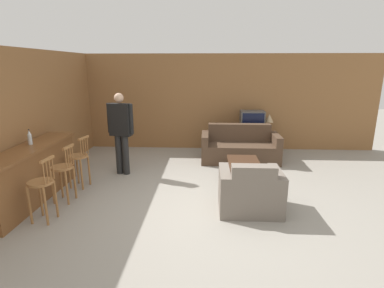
{
  "coord_description": "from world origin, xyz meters",
  "views": [
    {
      "loc": [
        0.09,
        -4.56,
        2.29
      ],
      "look_at": [
        -0.19,
        0.9,
        0.85
      ],
      "focal_mm": 28.0,
      "sensor_mm": 36.0,
      "label": 1
    }
  ],
  "objects_px": {
    "bar_chair_far": "(79,160)",
    "armchair_near": "(250,192)",
    "bar_chair_near": "(42,187)",
    "tv_unit": "(251,142)",
    "bottle": "(30,138)",
    "tv": "(252,121)",
    "person_by_window": "(121,129)",
    "table_lamp": "(269,119)",
    "coffee_table": "(244,164)",
    "bar_chair_mid": "(63,172)",
    "couch_far": "(240,148)",
    "book_on_table": "(249,165)"
  },
  "relations": [
    {
      "from": "tv",
      "to": "table_lamp",
      "type": "distance_m",
      "value": 0.45
    },
    {
      "from": "bar_chair_far",
      "to": "bar_chair_near",
      "type": "bearing_deg",
      "value": -89.99
    },
    {
      "from": "bar_chair_near",
      "to": "person_by_window",
      "type": "xyz_separation_m",
      "value": [
        0.62,
        2.08,
        0.45
      ]
    },
    {
      "from": "bar_chair_far",
      "to": "armchair_near",
      "type": "bearing_deg",
      "value": -14.9
    },
    {
      "from": "tv",
      "to": "bottle",
      "type": "height_order",
      "value": "bottle"
    },
    {
      "from": "armchair_near",
      "to": "tv",
      "type": "xyz_separation_m",
      "value": [
        0.48,
        3.4,
        0.54
      ]
    },
    {
      "from": "bar_chair_far",
      "to": "bar_chair_mid",
      "type": "bearing_deg",
      "value": -89.99
    },
    {
      "from": "tv_unit",
      "to": "bar_chair_mid",
      "type": "bearing_deg",
      "value": -138.49
    },
    {
      "from": "couch_far",
      "to": "bottle",
      "type": "height_order",
      "value": "bottle"
    },
    {
      "from": "tv",
      "to": "book_on_table",
      "type": "relative_size",
      "value": 3.17
    },
    {
      "from": "bar_chair_near",
      "to": "book_on_table",
      "type": "bearing_deg",
      "value": 25.79
    },
    {
      "from": "tv_unit",
      "to": "tv",
      "type": "height_order",
      "value": "tv"
    },
    {
      "from": "couch_far",
      "to": "armchair_near",
      "type": "height_order",
      "value": "couch_far"
    },
    {
      "from": "tv_unit",
      "to": "book_on_table",
      "type": "bearing_deg",
      "value": -98.92
    },
    {
      "from": "bar_chair_near",
      "to": "bar_chair_far",
      "type": "height_order",
      "value": "same"
    },
    {
      "from": "bar_chair_far",
      "to": "tv_unit",
      "type": "relative_size",
      "value": 0.87
    },
    {
      "from": "couch_far",
      "to": "coffee_table",
      "type": "bearing_deg",
      "value": -92.17
    },
    {
      "from": "bottle",
      "to": "tv",
      "type": "bearing_deg",
      "value": 34.99
    },
    {
      "from": "bar_chair_mid",
      "to": "armchair_near",
      "type": "distance_m",
      "value": 3.16
    },
    {
      "from": "book_on_table",
      "to": "table_lamp",
      "type": "height_order",
      "value": "table_lamp"
    },
    {
      "from": "bar_chair_far",
      "to": "tv_unit",
      "type": "distance_m",
      "value": 4.45
    },
    {
      "from": "bottle",
      "to": "bar_chair_near",
      "type": "bearing_deg",
      "value": -54.37
    },
    {
      "from": "person_by_window",
      "to": "bar_chair_far",
      "type": "bearing_deg",
      "value": -129.25
    },
    {
      "from": "tv",
      "to": "bar_chair_near",
      "type": "bearing_deg",
      "value": -133.05
    },
    {
      "from": "armchair_near",
      "to": "table_lamp",
      "type": "xyz_separation_m",
      "value": [
        0.93,
        3.4,
        0.6
      ]
    },
    {
      "from": "tv",
      "to": "tv_unit",
      "type": "bearing_deg",
      "value": 90.0
    },
    {
      "from": "book_on_table",
      "to": "table_lamp",
      "type": "distance_m",
      "value": 2.5
    },
    {
      "from": "bar_chair_near",
      "to": "tv_unit",
      "type": "height_order",
      "value": "bar_chair_near"
    },
    {
      "from": "bar_chair_near",
      "to": "armchair_near",
      "type": "relative_size",
      "value": 1.02
    },
    {
      "from": "table_lamp",
      "to": "person_by_window",
      "type": "height_order",
      "value": "person_by_window"
    },
    {
      "from": "bar_chair_near",
      "to": "bar_chair_far",
      "type": "distance_m",
      "value": 1.32
    },
    {
      "from": "bar_chair_mid",
      "to": "book_on_table",
      "type": "relative_size",
      "value": 5.09
    },
    {
      "from": "tv_unit",
      "to": "couch_far",
      "type": "bearing_deg",
      "value": -116.68
    },
    {
      "from": "armchair_near",
      "to": "bottle",
      "type": "bearing_deg",
      "value": 173.8
    },
    {
      "from": "bar_chair_far",
      "to": "coffee_table",
      "type": "xyz_separation_m",
      "value": [
        3.2,
        0.49,
        -0.2
      ]
    },
    {
      "from": "coffee_table",
      "to": "tv_unit",
      "type": "relative_size",
      "value": 0.88
    },
    {
      "from": "bar_chair_near",
      "to": "table_lamp",
      "type": "height_order",
      "value": "table_lamp"
    },
    {
      "from": "armchair_near",
      "to": "tv",
      "type": "bearing_deg",
      "value": 81.89
    },
    {
      "from": "book_on_table",
      "to": "couch_far",
      "type": "bearing_deg",
      "value": 90.64
    },
    {
      "from": "bar_chair_far",
      "to": "tv",
      "type": "bearing_deg",
      "value": 35.24
    },
    {
      "from": "couch_far",
      "to": "book_on_table",
      "type": "height_order",
      "value": "couch_far"
    },
    {
      "from": "coffee_table",
      "to": "bottle",
      "type": "xyz_separation_m",
      "value": [
        -3.84,
        -0.92,
        0.74
      ]
    },
    {
      "from": "bar_chair_near",
      "to": "table_lamp",
      "type": "xyz_separation_m",
      "value": [
        4.07,
        3.88,
        0.38
      ]
    },
    {
      "from": "bar_chair_far",
      "to": "person_by_window",
      "type": "height_order",
      "value": "person_by_window"
    },
    {
      "from": "person_by_window",
      "to": "bottle",
      "type": "bearing_deg",
      "value": -136.82
    },
    {
      "from": "coffee_table",
      "to": "person_by_window",
      "type": "distance_m",
      "value": 2.67
    },
    {
      "from": "bar_chair_far",
      "to": "bottle",
      "type": "xyz_separation_m",
      "value": [
        -0.64,
        -0.42,
        0.54
      ]
    },
    {
      "from": "armchair_near",
      "to": "tv",
      "type": "relative_size",
      "value": 1.58
    },
    {
      "from": "bar_chair_near",
      "to": "coffee_table",
      "type": "bearing_deg",
      "value": 29.56
    },
    {
      "from": "table_lamp",
      "to": "couch_far",
      "type": "bearing_deg",
      "value": -137.6
    }
  ]
}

